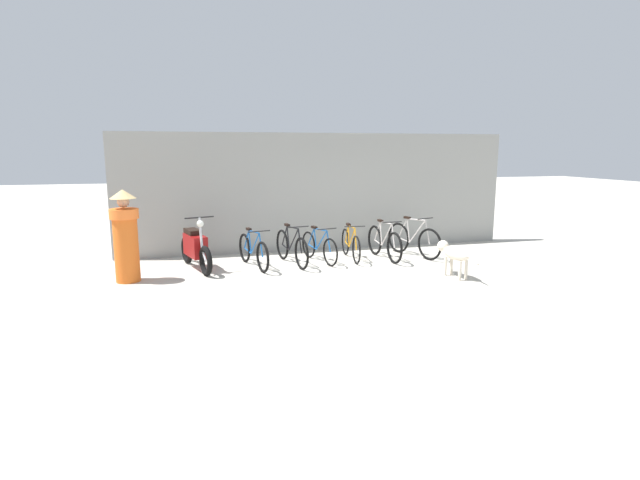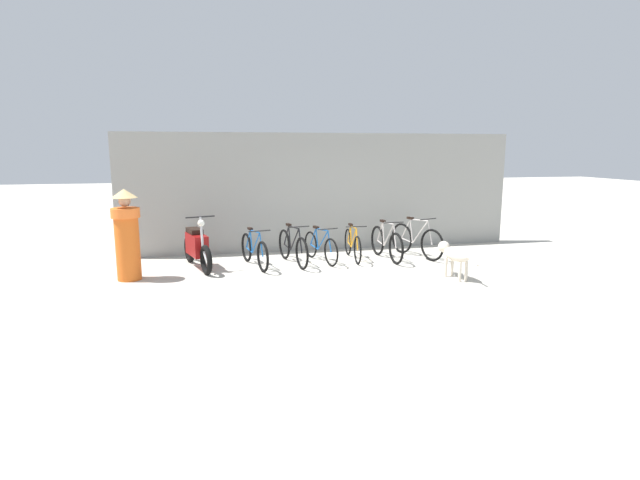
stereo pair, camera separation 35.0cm
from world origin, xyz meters
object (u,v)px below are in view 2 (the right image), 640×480
object	(u,v)px
bicycle_2	(320,247)
bicycle_4	(386,243)
bicycle_5	(416,241)
person_in_robes	(127,234)
bicycle_0	(254,251)
bicycle_3	(353,244)
stray_dog	(454,254)
bicycle_1	(293,248)
motorcycle	(197,247)

from	to	relation	value
bicycle_2	bicycle_4	size ratio (longest dim) A/B	0.91
bicycle_5	person_in_robes	size ratio (longest dim) A/B	0.97
bicycle_0	bicycle_3	distance (m)	2.22
bicycle_2	bicycle_0	bearing A→B (deg)	-98.58
bicycle_5	person_in_robes	xyz separation A→B (m)	(-6.12, -0.68, 0.50)
stray_dog	bicycle_2	bearing A→B (deg)	39.70
bicycle_3	stray_dog	world-z (taller)	bicycle_3
bicycle_0	bicycle_1	world-z (taller)	bicycle_1
motorcycle	person_in_robes	bearing A→B (deg)	-78.37
bicycle_0	bicycle_3	size ratio (longest dim) A/B	1.04
bicycle_2	bicycle_5	world-z (taller)	bicycle_5
bicycle_2	bicycle_4	xyz separation A→B (m)	(1.49, -0.11, 0.04)
bicycle_3	motorcycle	world-z (taller)	motorcycle
bicycle_3	person_in_robes	world-z (taller)	person_in_robes
bicycle_5	bicycle_0	bearing A→B (deg)	-106.18
bicycle_3	motorcycle	bearing A→B (deg)	-84.40
person_in_robes	bicycle_5	bearing A→B (deg)	-140.01
bicycle_0	bicycle_4	size ratio (longest dim) A/B	1.00
bicycle_2	bicycle_1	bearing A→B (deg)	-96.94
bicycle_0	bicycle_4	world-z (taller)	bicycle_4
bicycle_4	motorcycle	size ratio (longest dim) A/B	0.92
bicycle_4	motorcycle	xyz separation A→B (m)	(-4.11, 0.08, 0.08)
bicycle_1	bicycle_5	world-z (taller)	bicycle_5
bicycle_4	bicycle_5	size ratio (longest dim) A/B	1.02
bicycle_0	bicycle_2	distance (m)	1.47
bicycle_3	person_in_robes	bearing A→B (deg)	-76.83
bicycle_2	bicycle_5	size ratio (longest dim) A/B	0.93
bicycle_4	bicycle_1	bearing A→B (deg)	-94.66
bicycle_5	stray_dog	distance (m)	1.94
stray_dog	person_in_robes	size ratio (longest dim) A/B	0.70
bicycle_5	bicycle_2	bearing A→B (deg)	-108.37
bicycle_2	bicycle_5	distance (m)	2.25
bicycle_5	motorcycle	xyz separation A→B (m)	(-4.87, -0.03, 0.07)
bicycle_0	bicycle_5	xyz separation A→B (m)	(3.71, 0.14, 0.04)
bicycle_1	stray_dog	distance (m)	3.37
bicycle_1	motorcycle	distance (m)	2.00
bicycle_0	bicycle_5	size ratio (longest dim) A/B	1.01
bicycle_2	stray_dog	xyz separation A→B (m)	(2.17, -1.94, 0.14)
bicycle_2	bicycle_3	xyz separation A→B (m)	(0.75, 0.07, 0.01)
bicycle_4	stray_dog	xyz separation A→B (m)	(0.69, -1.84, 0.10)
motorcycle	bicycle_1	bearing A→B (deg)	72.56
bicycle_1	bicycle_4	distance (m)	2.12
bicycle_0	motorcycle	size ratio (longest dim) A/B	0.92
bicycle_4	person_in_robes	distance (m)	5.41
bicycle_3	bicycle_2	bearing A→B (deg)	-80.93
motorcycle	stray_dog	xyz separation A→B (m)	(4.79, -1.91, 0.02)
bicycle_0	bicycle_1	distance (m)	0.83
bicycle_4	bicycle_2	bearing A→B (deg)	-98.01
bicycle_3	bicycle_5	world-z (taller)	bicycle_5
person_in_robes	bicycle_0	bearing A→B (deg)	-133.77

